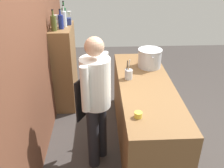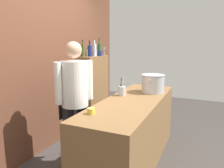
{
  "view_description": "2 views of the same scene",
  "coord_description": "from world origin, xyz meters",
  "views": [
    {
      "loc": [
        -2.83,
        0.59,
        2.41
      ],
      "look_at": [
        0.01,
        0.45,
        0.9
      ],
      "focal_mm": 39.84,
      "sensor_mm": 36.0,
      "label": 1
    },
    {
      "loc": [
        -2.63,
        -0.89,
        1.64
      ],
      "look_at": [
        0.15,
        0.36,
        1.06
      ],
      "focal_mm": 34.47,
      "sensor_mm": 36.0,
      "label": 2
    }
  ],
  "objects": [
    {
      "name": "ground_plane",
      "position": [
        0.0,
        0.0,
        0.0
      ],
      "size": [
        8.0,
        8.0,
        0.0
      ],
      "primitive_type": "plane",
      "color": "#383330"
    },
    {
      "name": "brick_back_panel",
      "position": [
        0.0,
        1.4,
        1.5
      ],
      "size": [
        4.4,
        0.1,
        3.0
      ],
      "primitive_type": "cube",
      "color": "brown",
      "rests_on": "ground_plane"
    },
    {
      "name": "prep_counter",
      "position": [
        0.0,
        0.0,
        0.45
      ],
      "size": [
        2.18,
        0.7,
        0.9
      ],
      "primitive_type": "cube",
      "color": "brown",
      "rests_on": "ground_plane"
    },
    {
      "name": "bar_cabinet",
      "position": [
        1.06,
        1.19,
        0.69
      ],
      "size": [
        0.76,
        0.32,
        1.39
      ],
      "primitive_type": "cube",
      "color": "brown",
      "rests_on": "ground_plane"
    },
    {
      "name": "chef",
      "position": [
        -0.38,
        0.65,
        0.96
      ],
      "size": [
        0.47,
        0.41,
        1.66
      ],
      "rotation": [
        0.0,
        0.0,
        2.64
      ],
      "color": "black",
      "rests_on": "ground_plane"
    },
    {
      "name": "stockpot_large",
      "position": [
        0.55,
        -0.14,
        1.04
      ],
      "size": [
        0.41,
        0.35,
        0.27
      ],
      "color": "#B7BABF",
      "rests_on": "prep_counter"
    },
    {
      "name": "utensil_crock",
      "position": [
        0.16,
        0.21,
        0.97
      ],
      "size": [
        0.1,
        0.1,
        0.27
      ],
      "color": "#B7BABF",
      "rests_on": "prep_counter"
    },
    {
      "name": "butter_jar",
      "position": [
        -0.73,
        0.21,
        0.93
      ],
      "size": [
        0.08,
        0.08,
        0.06
      ],
      "primitive_type": "cylinder",
      "color": "yellow",
      "rests_on": "prep_counter"
    },
    {
      "name": "wine_bottle_green",
      "position": [
        1.29,
        1.16,
        1.52
      ],
      "size": [
        0.07,
        0.07,
        0.34
      ],
      "color": "#1E592D",
      "rests_on": "bar_cabinet"
    },
    {
      "name": "wine_bottle_cobalt",
      "position": [
        0.92,
        1.17,
        1.5
      ],
      "size": [
        0.08,
        0.08,
        0.29
      ],
      "color": "navy",
      "rests_on": "bar_cabinet"
    },
    {
      "name": "wine_bottle_olive",
      "position": [
        0.82,
        1.26,
        1.51
      ],
      "size": [
        0.08,
        0.08,
        0.31
      ],
      "color": "#475123",
      "rests_on": "bar_cabinet"
    },
    {
      "name": "wine_bottle_clear",
      "position": [
        1.04,
        1.13,
        1.52
      ],
      "size": [
        0.07,
        0.07,
        0.33
      ],
      "color": "silver",
      "rests_on": "bar_cabinet"
    },
    {
      "name": "wine_glass_tall",
      "position": [
        1.37,
        1.08,
        1.51
      ],
      "size": [
        0.07,
        0.07,
        0.17
      ],
      "color": "silver",
      "rests_on": "bar_cabinet"
    },
    {
      "name": "wine_glass_wide",
      "position": [
        1.1,
        1.28,
        1.51
      ],
      "size": [
        0.08,
        0.08,
        0.17
      ],
      "color": "silver",
      "rests_on": "bar_cabinet"
    },
    {
      "name": "spice_tin_silver",
      "position": [
        1.31,
        1.29,
        1.44
      ],
      "size": [
        0.09,
        0.09,
        0.11
      ],
      "primitive_type": "cube",
      "color": "#B2B2B7",
      "rests_on": "bar_cabinet"
    },
    {
      "name": "spice_tin_navy",
      "position": [
        1.15,
        1.08,
        1.44
      ],
      "size": [
        0.08,
        0.08,
        0.11
      ],
      "primitive_type": "cube",
      "color": "navy",
      "rests_on": "bar_cabinet"
    },
    {
      "name": "spice_tin_cream",
      "position": [
        0.96,
        1.27,
        1.45
      ],
      "size": [
        0.08,
        0.08,
        0.12
      ],
      "primitive_type": "cube",
      "color": "beige",
      "rests_on": "bar_cabinet"
    }
  ]
}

